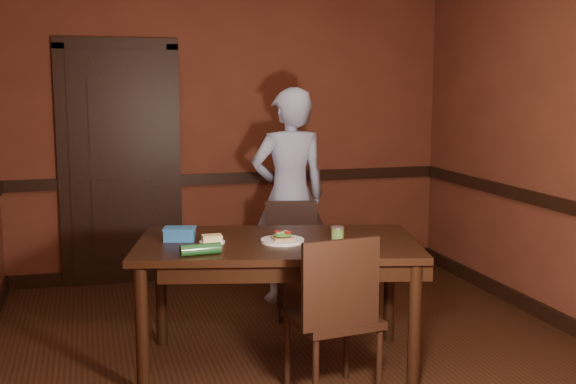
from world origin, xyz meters
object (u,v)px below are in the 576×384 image
dining_table (277,303)px  cheese_saucer (212,240)px  chair_far (303,260)px  sandwich_plate (282,239)px  food_tub (180,234)px  sauce_jar (337,234)px  chair_near (333,315)px  person (289,196)px

dining_table → cheese_saucer: (-0.40, 0.05, 0.42)m
chair_far → sandwich_plate: (-0.42, -0.94, 0.39)m
dining_table → food_tub: (-0.58, 0.16, 0.44)m
dining_table → chair_far: (0.44, 0.90, 0.03)m
dining_table → sauce_jar: size_ratio=17.97×
food_tub → cheese_saucer: bearing=-17.5°
chair_far → sauce_jar: sauce_jar is taller
dining_table → sauce_jar: bearing=-7.4°
chair_near → food_tub: (-0.76, 0.70, 0.37)m
cheese_saucer → chair_near: bearing=-45.2°
chair_near → sauce_jar: 0.57m
chair_near → cheese_saucer: bearing=-52.6°
sandwich_plate → food_tub: food_tub is taller
person → sauce_jar: size_ratio=18.13×
sandwich_plate → food_tub: bearing=160.4°
chair_far → cheese_saucer: chair_far is taller
cheese_saucer → food_tub: size_ratio=0.70×
person → cheese_saucer: person is taller
person → sandwich_plate: size_ratio=6.52×
sandwich_plate → cheese_saucer: bearing=167.0°
sandwich_plate → sauce_jar: sauce_jar is taller
dining_table → chair_near: chair_near is taller
chair_far → cheese_saucer: size_ratio=5.53×
sauce_jar → food_tub: bearing=162.2°
sauce_jar → food_tub: size_ratio=0.43×
sauce_jar → cheese_saucer: (-0.74, 0.18, -0.03)m
sauce_jar → food_tub: 0.97m
chair_far → sandwich_plate: 1.10m
dining_table → person: (0.45, 1.32, 0.46)m
chair_near → sandwich_plate: (-0.16, 0.48, 0.34)m
dining_table → sandwich_plate: (0.02, -0.05, 0.42)m
chair_near → food_tub: size_ratio=4.31×
dining_table → sauce_jar: sauce_jar is taller
chair_near → person: bearing=-105.7°
food_tub → dining_table: bearing=-0.6°
sandwich_plate → chair_near: bearing=-71.9°
chair_far → chair_near: chair_near is taller
chair_far → person: size_ratio=0.50×
person → sauce_jar: person is taller
cheese_saucer → dining_table: bearing=-6.9°
sandwich_plate → cheese_saucer: (-0.42, 0.10, 0.00)m
sandwich_plate → cheese_saucer: size_ratio=1.70×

